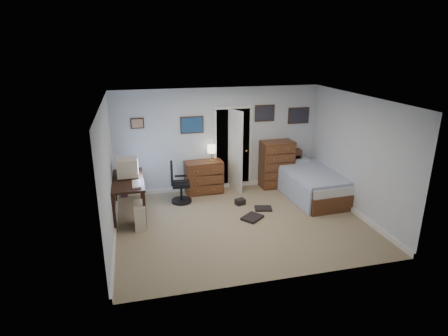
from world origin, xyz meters
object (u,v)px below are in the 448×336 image
at_px(computer_desk, 123,188).
at_px(bed, 310,183).
at_px(office_chair, 179,187).
at_px(low_dresser, 204,177).
at_px(tall_dresser, 277,164).

distance_m(computer_desk, bed, 4.29).
height_order(office_chair, low_dresser, office_chair).
relative_size(office_chair, bed, 0.44).
bearing_deg(low_dresser, computer_desk, -157.66).
relative_size(tall_dresser, bed, 0.54).
bearing_deg(low_dresser, tall_dresser, -4.51).
relative_size(low_dresser, tall_dresser, 0.76).
height_order(computer_desk, low_dresser, computer_desk).
xyz_separation_m(low_dresser, bed, (2.41, -0.81, -0.07)).
bearing_deg(office_chair, computer_desk, -153.21).
height_order(low_dresser, tall_dresser, tall_dresser).
bearing_deg(tall_dresser, bed, -56.30).
xyz_separation_m(office_chair, bed, (3.08, -0.36, -0.04)).
relative_size(office_chair, tall_dresser, 0.81).
distance_m(office_chair, low_dresser, 0.80).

